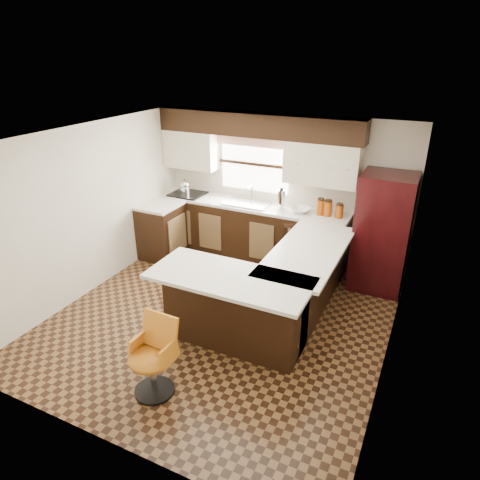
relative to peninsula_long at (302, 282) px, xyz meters
The scene contains 30 objects.
floor 1.18m from the peninsula_long, 145.22° to the right, with size 4.40×4.40×0.00m, color #49301A.
ceiling 2.24m from the peninsula_long, 145.22° to the right, with size 4.40×4.40×0.00m, color silver.
wall_back 1.96m from the peninsula_long, 119.74° to the left, with size 4.40×4.40×0.00m, color beige.
wall_front 3.06m from the peninsula_long, 107.67° to the right, with size 4.40×4.40×0.00m, color beige.
wall_left 3.15m from the peninsula_long, 168.23° to the right, with size 4.40×4.40×0.00m, color beige.
wall_right 1.55m from the peninsula_long, 27.51° to the right, with size 4.40×4.40×0.00m, color beige.
base_cab_back 1.86m from the peninsula_long, 136.64° to the left, with size 3.30×0.60×0.90m, color black.
base_cab_left 2.77m from the peninsula_long, 166.97° to the left, with size 0.60×0.70×0.90m, color black.
counter_back 1.92m from the peninsula_long, 136.64° to the left, with size 3.30×0.60×0.04m, color silver.
counter_left 2.81m from the peninsula_long, 166.97° to the left, with size 0.60×0.70×0.04m, color silver.
soffit 2.60m from the peninsula_long, 132.88° to the left, with size 3.40×0.35×0.36m, color black.
upper_cab_left 3.15m from the peninsula_long, 150.95° to the left, with size 0.94×0.35×0.64m, color beige.
upper_cab_right 1.90m from the peninsula_long, 98.93° to the left, with size 1.14×0.35×0.64m, color beige.
window_pane 2.36m from the peninsula_long, 132.00° to the left, with size 1.20×0.02×0.90m, color white.
valance 2.54m from the peninsula_long, 132.74° to the left, with size 1.30×0.06×0.18m, color #D19B93.
sink 1.95m from the peninsula_long, 138.13° to the left, with size 0.75×0.45×0.03m, color #B2B2B7.
dishwasher 1.05m from the peninsula_long, 109.47° to the left, with size 0.58×0.03×0.78m, color black.
cooktop 2.89m from the peninsula_long, 153.80° to the left, with size 0.58×0.50×0.03m, color black.
peninsula_long is the anchor object (origin of this frame).
peninsula_return 1.11m from the peninsula_long, 118.30° to the right, with size 1.65×0.60×0.90m, color black.
counter_pen_long 0.48m from the peninsula_long, ahead, with size 0.84×1.95×0.04m, color silver.
counter_pen_return 1.29m from the peninsula_long, 117.10° to the right, with size 1.89×0.84×0.04m, color silver.
refrigerator 1.48m from the peninsula_long, 55.29° to the left, with size 0.75×0.72×1.74m, color black.
bar_chair 2.31m from the peninsula_long, 113.19° to the right, with size 0.46×0.46×0.86m, color #C8721A, non-canonical shape.
kettle 2.96m from the peninsula_long, 154.23° to the left, with size 0.18×0.18×0.25m, color silver, non-canonical shape.
percolator 1.64m from the peninsula_long, 122.31° to the left, with size 0.13×0.13×0.32m, color silver.
mixing_bowl 1.46m from the peninsula_long, 110.12° to the left, with size 0.29×0.29×0.07m, color white.
canister_large 1.44m from the peninsula_long, 97.25° to the left, with size 0.12×0.12×0.24m, color #9A430A.
canister_med 1.43m from the peninsula_long, 92.15° to the left, with size 0.13×0.13×0.23m, color #9A430A.
canister_small 1.43m from the peninsula_long, 84.23° to the left, with size 0.12×0.12×0.20m, color #9A430A.
Camera 1 is at (2.29, -4.23, 3.32)m, focal length 32.00 mm.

